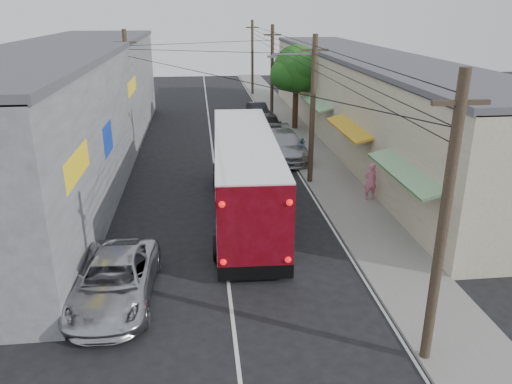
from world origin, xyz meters
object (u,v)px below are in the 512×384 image
pedestrian_near (370,181)px  pedestrian_far (301,149)px  parked_car_far (258,110)px  jeepney (114,281)px  coach_bus (245,174)px  parked_car_mid (269,123)px  parked_suv (284,145)px

pedestrian_near → pedestrian_far: bearing=-80.7°
parked_car_far → pedestrian_near: 21.03m
jeepney → pedestrian_far: pedestrian_far is taller
coach_bus → parked_car_mid: size_ratio=3.02×
parked_suv → jeepney: bearing=-123.2°
jeepney → pedestrian_far: 17.66m
coach_bus → parked_suv: 9.57m
jeepney → parked_suv: parked_suv is taller
coach_bus → parked_car_far: 21.90m
parked_car_far → pedestrian_near: (3.21, -20.78, 0.41)m
parked_car_mid → pedestrian_near: (3.01, -15.10, 0.32)m
parked_suv → parked_car_mid: bearing=84.4°
parked_car_far → pedestrian_near: pedestrian_near is taller
coach_bus → pedestrian_far: coach_bus is taller
parked_suv → pedestrian_far: 1.33m
parked_suv → pedestrian_near: size_ratio=3.18×
parked_car_mid → pedestrian_near: bearing=-77.8°
parked_suv → pedestrian_near: pedestrian_near is taller
parked_car_mid → coach_bus: bearing=-101.1°
parked_suv → coach_bus: bearing=-116.3°
parked_suv → parked_car_mid: (0.01, 7.05, -0.13)m
parked_suv → parked_car_far: bearing=85.3°
jeepney → coach_bus: bearing=56.7°
coach_bus → parked_car_mid: (3.38, 15.95, -1.21)m
parked_car_far → pedestrian_near: size_ratio=2.12×
jeepney → parked_car_far: 29.88m
parked_car_mid → pedestrian_near: size_ratio=2.31×
jeepney → parked_car_mid: (8.39, 23.05, -0.03)m
pedestrian_far → pedestrian_near: bearing=125.1°
jeepney → pedestrian_far: size_ratio=3.70×
pedestrian_near → pedestrian_far: pedestrian_near is taller
parked_suv → pedestrian_near: (3.02, -8.04, 0.19)m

